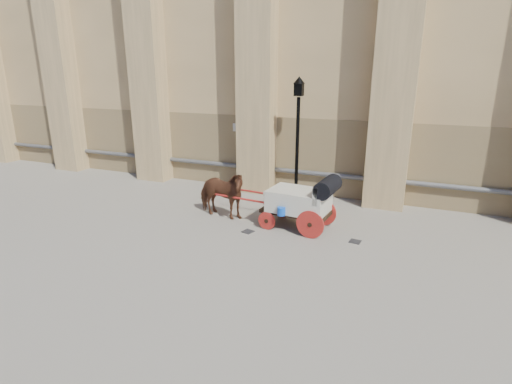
% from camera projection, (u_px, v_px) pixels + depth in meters
% --- Properties ---
extents(ground, '(90.00, 90.00, 0.00)m').
position_uv_depth(ground, '(243.00, 224.00, 12.90)').
color(ground, slate).
rests_on(ground, ground).
extents(horse, '(2.07, 1.16, 1.66)m').
position_uv_depth(horse, '(221.00, 194.00, 13.26)').
color(horse, brown).
rests_on(horse, ground).
extents(carriage, '(4.05, 1.49, 1.74)m').
position_uv_depth(carriage, '(303.00, 200.00, 12.28)').
color(carriage, black).
rests_on(carriage, ground).
extents(street_lamp, '(0.43, 0.43, 4.56)m').
position_uv_depth(street_lamp, '(297.00, 136.00, 14.63)').
color(street_lamp, black).
rests_on(street_lamp, ground).
extents(drain_grate_near, '(0.40, 0.40, 0.01)m').
position_uv_depth(drain_grate_near, '(248.00, 232.00, 12.30)').
color(drain_grate_near, black).
rests_on(drain_grate_near, ground).
extents(drain_grate_far, '(0.36, 0.36, 0.01)m').
position_uv_depth(drain_grate_far, '(355.00, 241.00, 11.59)').
color(drain_grate_far, black).
rests_on(drain_grate_far, ground).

